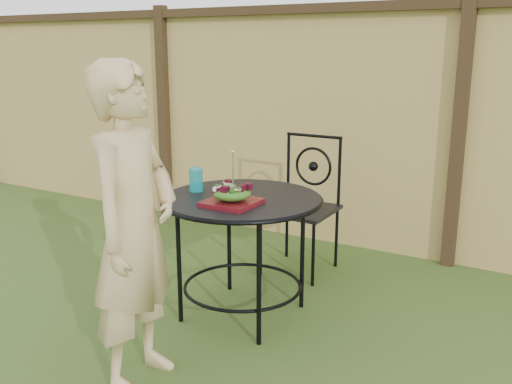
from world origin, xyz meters
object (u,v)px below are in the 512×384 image
patio_chair (303,200)px  diner (134,230)px  patio_table (242,220)px  salad_plate (232,202)px

patio_chair → diner: 1.69m
patio_table → diner: 0.85m
patio_table → patio_chair: 0.85m
patio_table → patio_chair: (-0.01, 0.84, -0.08)m
diner → salad_plate: diner is taller
diner → salad_plate: size_ratio=5.58×
patio_chair → salad_plate: (0.05, -1.01, 0.23)m
diner → salad_plate: 0.67m
patio_table → diner: bearing=-94.3°
patio_chair → diner: size_ratio=0.63×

